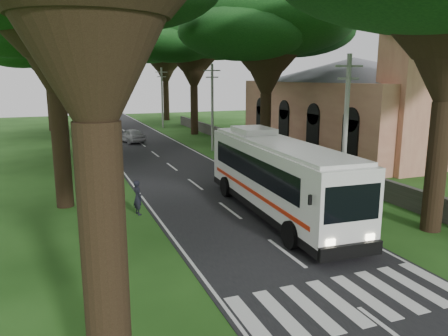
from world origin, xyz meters
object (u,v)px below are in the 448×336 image
(pole_near, at_px, (345,131))
(coach_bus, at_px, (277,175))
(pole_mid, at_px, (212,106))
(pole_far, at_px, (162,97))
(distant_car_b, at_px, (109,122))
(church, at_px, (354,98))
(distant_car_a, at_px, (131,135))
(pedestrian, at_px, (138,197))

(pole_near, relative_size, coach_bus, 0.62)
(pole_mid, bearing_deg, pole_far, 90.00)
(pole_mid, distance_m, distant_car_b, 25.60)
(pole_mid, bearing_deg, pole_near, -90.00)
(pole_near, height_order, pole_mid, same)
(church, distance_m, pole_near, 19.88)
(pole_far, height_order, distant_car_a, pole_far)
(pole_mid, bearing_deg, coach_bus, -100.31)
(pole_far, relative_size, distant_car_b, 2.23)
(church, relative_size, pole_mid, 3.00)
(pole_mid, relative_size, coach_bus, 0.62)
(church, distance_m, pole_far, 27.41)
(pedestrian, bearing_deg, pole_mid, -44.09)
(coach_bus, bearing_deg, pole_mid, 82.58)
(distant_car_a, relative_size, pedestrian, 2.38)
(church, xyz_separation_m, pedestrian, (-22.44, -12.39, -4.02))
(pole_near, distance_m, coach_bus, 4.17)
(distant_car_a, bearing_deg, pole_far, -132.13)
(church, bearing_deg, distant_car_b, 123.24)
(distant_car_b, xyz_separation_m, pedestrian, (-3.48, -41.32, 0.27))
(church, bearing_deg, pole_far, 116.82)
(coach_bus, bearing_deg, pole_near, -7.38)
(church, relative_size, distant_car_a, 5.64)
(pole_near, relative_size, pole_mid, 1.00)
(church, bearing_deg, coach_bus, -136.82)
(pole_mid, relative_size, distant_car_b, 2.23)
(pole_far, distance_m, pedestrian, 38.34)
(pole_mid, xyz_separation_m, pole_far, (0.00, 20.00, 0.00))
(pole_mid, xyz_separation_m, coach_bus, (-3.52, -19.36, -2.15))
(pole_far, xyz_separation_m, pedestrian, (-10.08, -36.84, -3.29))
(pole_near, bearing_deg, distant_car_a, 102.69)
(coach_bus, relative_size, distant_car_a, 3.04)
(distant_car_b, bearing_deg, church, -37.58)
(church, bearing_deg, pole_mid, 160.19)
(church, distance_m, distant_car_b, 34.86)
(pedestrian, bearing_deg, church, -74.30)
(distant_car_a, height_order, pedestrian, pedestrian)
(pole_far, height_order, coach_bus, pole_far)
(pole_mid, relative_size, distant_car_a, 1.88)
(distant_car_a, bearing_deg, pole_mid, 113.83)
(pole_far, bearing_deg, coach_bus, -95.11)
(coach_bus, distance_m, distant_car_b, 43.97)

